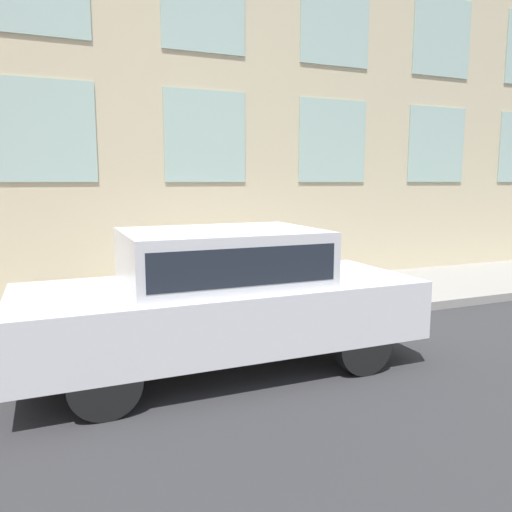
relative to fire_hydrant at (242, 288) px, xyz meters
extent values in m
plane|color=#2D2D30|center=(-0.64, -0.11, -0.57)|extent=(80.00, 80.00, 0.00)
cube|color=gray|center=(0.83, -0.11, -0.49)|extent=(2.94, 60.00, 0.16)
cube|color=#C6B793|center=(2.45, -0.11, 4.43)|extent=(0.30, 40.00, 10.00)
cube|color=#9EBCB2|center=(2.28, -5.92, 2.58)|extent=(0.03, 1.66, 1.78)
cube|color=#9EBCB2|center=(2.28, -3.01, 2.58)|extent=(0.03, 1.66, 1.78)
cube|color=#9EBCB2|center=(2.28, -0.11, 2.58)|extent=(0.03, 1.66, 1.78)
cube|color=#9EBCB2|center=(2.28, 2.79, 2.58)|extent=(0.03, 1.66, 1.78)
cube|color=#9EBCB2|center=(2.28, -5.92, 5.05)|extent=(0.03, 1.66, 1.78)
cube|color=#9EBCB2|center=(2.28, -3.01, 5.05)|extent=(0.03, 1.66, 1.78)
cube|color=#9EBCB2|center=(2.28, -0.11, 5.05)|extent=(0.03, 1.66, 1.78)
cylinder|color=gold|center=(0.00, 0.00, -0.40)|extent=(0.36, 0.36, 0.04)
cylinder|color=gold|center=(0.00, 0.00, -0.08)|extent=(0.26, 0.26, 0.67)
sphere|color=#A4891E|center=(0.00, 0.00, 0.25)|extent=(0.28, 0.28, 0.28)
cylinder|color=black|center=(0.00, 0.00, 0.34)|extent=(0.09, 0.09, 0.11)
cylinder|color=gold|center=(0.00, -0.18, 0.00)|extent=(0.09, 0.10, 0.09)
cylinder|color=gold|center=(0.00, 0.18, 0.00)|extent=(0.09, 0.10, 0.09)
cylinder|color=#726651|center=(0.11, -0.55, -0.08)|extent=(0.10, 0.10, 0.67)
cylinder|color=#726651|center=(0.24, -0.55, -0.08)|extent=(0.10, 0.10, 0.67)
cube|color=red|center=(0.18, -0.55, 0.51)|extent=(0.18, 0.13, 0.50)
cylinder|color=red|center=(0.05, -0.55, 0.52)|extent=(0.08, 0.08, 0.48)
cylinder|color=red|center=(0.30, -0.55, 0.52)|extent=(0.08, 0.08, 0.48)
sphere|color=brown|center=(0.18, -0.55, 0.87)|extent=(0.22, 0.22, 0.22)
cylinder|color=black|center=(-2.61, 2.43, -0.21)|extent=(0.24, 0.71, 0.71)
cylinder|color=black|center=(-0.97, 2.43, -0.21)|extent=(0.24, 0.71, 0.71)
cylinder|color=black|center=(-2.61, -0.53, -0.21)|extent=(0.24, 0.71, 0.71)
cylinder|color=black|center=(-0.97, -0.53, -0.21)|extent=(0.24, 0.71, 0.71)
cube|color=silver|center=(-1.79, 0.95, 0.14)|extent=(1.88, 4.77, 0.71)
cube|color=silver|center=(-1.79, 0.95, 0.82)|extent=(1.65, 2.29, 0.64)
cube|color=#1E232D|center=(-1.79, 0.95, 0.82)|extent=(1.66, 2.11, 0.41)
camera|label=1|loc=(-7.39, 2.84, 1.70)|focal=35.00mm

